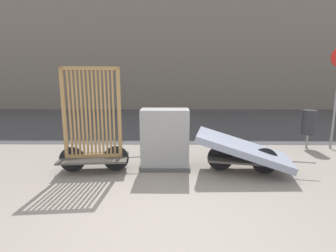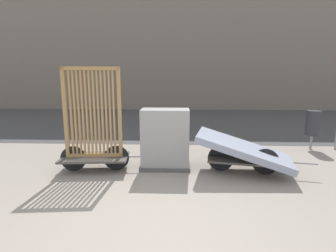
# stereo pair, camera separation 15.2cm
# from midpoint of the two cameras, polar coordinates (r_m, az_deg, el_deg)

# --- Properties ---
(ground_plane) EXTENTS (60.00, 60.00, 0.00)m
(ground_plane) POSITION_cam_midpoint_polar(r_m,az_deg,el_deg) (3.41, -1.79, -23.29)
(ground_plane) COLOR gray
(road_strip) EXTENTS (56.00, 8.28, 0.01)m
(road_strip) POSITION_cam_midpoint_polar(r_m,az_deg,el_deg) (11.57, -0.07, 1.11)
(road_strip) COLOR #424244
(road_strip) RESTS_ON ground_plane
(building_facade) EXTENTS (48.00, 4.00, 9.78)m
(building_facade) POSITION_cam_midpoint_polar(r_m,az_deg,el_deg) (17.81, 0.16, 20.22)
(building_facade) COLOR slate
(building_facade) RESTS_ON ground_plane
(bike_cart_with_bedframe) EXTENTS (2.07, 0.85, 2.11)m
(bike_cart_with_bedframe) POSITION_cam_midpoint_polar(r_m,az_deg,el_deg) (5.49, -16.71, -1.85)
(bike_cart_with_bedframe) COLOR #4C4742
(bike_cart_with_bedframe) RESTS_ON ground_plane
(bike_cart_with_mattress) EXTENTS (2.36, 1.42, 0.82)m
(bike_cart_with_mattress) POSITION_cam_midpoint_polar(r_m,az_deg,el_deg) (5.49, 15.18, -5.09)
(bike_cart_with_mattress) COLOR #4C4742
(bike_cart_with_mattress) RESTS_ON ground_plane
(utility_cabinet) EXTENTS (1.05, 0.61, 1.26)m
(utility_cabinet) POSITION_cam_midpoint_polar(r_m,az_deg,el_deg) (5.50, -1.47, -3.25)
(utility_cabinet) COLOR #4C4C4C
(utility_cabinet) RESTS_ON ground_plane
(trash_bin) EXTENTS (0.36, 0.36, 1.05)m
(trash_bin) POSITION_cam_midpoint_polar(r_m,az_deg,el_deg) (7.90, 27.83, 0.67)
(trash_bin) COLOR gray
(trash_bin) RESTS_ON ground_plane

